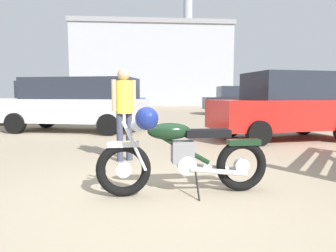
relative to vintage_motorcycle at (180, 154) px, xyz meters
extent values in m
plane|color=gray|center=(-0.17, -0.11, -0.49)|extent=(80.00, 80.00, 0.00)
torus|color=black|center=(-0.66, -0.04, -0.17)|extent=(0.65, 0.18, 0.64)
cylinder|color=silver|center=(-0.66, -0.04, -0.17)|extent=(0.19, 0.10, 0.18)
torus|color=black|center=(0.77, 0.11, -0.17)|extent=(0.65, 0.18, 0.64)
cylinder|color=silver|center=(0.77, 0.11, -0.17)|extent=(0.19, 0.10, 0.18)
cube|color=silver|center=(-0.66, -0.04, 0.13)|extent=(0.37, 0.17, 0.06)
cube|color=black|center=(0.79, 0.11, 0.12)|extent=(0.41, 0.17, 0.07)
cylinder|color=silver|center=(-0.53, -0.11, 0.11)|extent=(0.29, 0.07, 0.58)
cylinder|color=silver|center=(-0.55, 0.04, 0.11)|extent=(0.29, 0.07, 0.58)
sphere|color=silver|center=(-0.49, -0.03, 0.35)|extent=(0.17, 0.17, 0.17)
cylinder|color=silver|center=(-0.41, -0.02, 0.42)|extent=(0.09, 0.62, 0.03)
sphere|color=navy|center=(-0.38, -0.32, 0.44)|extent=(0.25, 0.25, 0.25)
cylinder|color=black|center=(-0.01, 0.02, 0.09)|extent=(0.76, 0.14, 0.47)
ellipsoid|color=black|center=(-0.13, 0.01, 0.27)|extent=(0.54, 0.27, 0.20)
cube|color=black|center=(0.33, 0.06, 0.24)|extent=(0.56, 0.26, 0.09)
cube|color=slate|center=(0.03, 0.03, 0.02)|extent=(0.28, 0.21, 0.26)
cylinder|color=silver|center=(0.07, 0.03, -0.13)|extent=(0.24, 0.22, 0.22)
cylinder|color=silver|center=(0.46, -0.03, -0.21)|extent=(0.70, 0.13, 0.14)
cylinder|color=silver|center=(0.44, 0.17, -0.21)|extent=(0.70, 0.13, 0.14)
cylinder|color=black|center=(0.19, -0.13, -0.33)|extent=(0.04, 0.24, 0.33)
cylinder|color=#383D51|center=(-0.94, 1.87, -0.06)|extent=(0.12, 0.12, 0.86)
cylinder|color=#383D51|center=(-0.78, 1.95, -0.06)|extent=(0.12, 0.12, 0.86)
cylinder|color=gold|center=(-0.86, 1.91, 0.66)|extent=(0.30, 0.30, 0.58)
cylinder|color=tan|center=(-1.02, 1.82, 0.69)|extent=(0.08, 0.08, 0.55)
cylinder|color=tan|center=(-0.69, 2.00, 0.69)|extent=(0.08, 0.08, 0.55)
sphere|color=tan|center=(-0.86, 1.91, 1.06)|extent=(0.22, 0.22, 0.22)
cylinder|color=black|center=(2.11, 3.40, -0.19)|extent=(0.62, 0.30, 0.60)
cylinder|color=black|center=(1.82, 5.02, -0.19)|extent=(0.62, 0.30, 0.60)
cylinder|color=black|center=(4.18, 5.45, -0.19)|extent=(0.62, 0.30, 0.60)
cube|color=red|center=(3.14, 4.43, 0.19)|extent=(4.13, 2.32, 0.76)
cube|color=#232833|center=(3.39, 4.47, 0.93)|extent=(2.64, 1.93, 0.72)
cylinder|color=black|center=(-6.39, 9.17, -0.19)|extent=(0.60, 0.19, 0.60)
cylinder|color=black|center=(-6.38, 10.81, -0.19)|extent=(0.60, 0.19, 0.60)
cylinder|color=black|center=(-3.99, 9.17, -0.19)|extent=(0.60, 0.19, 0.60)
cylinder|color=black|center=(-3.98, 10.81, -0.19)|extent=(0.60, 0.19, 0.60)
cube|color=beige|center=(-5.18, 9.99, 0.19)|extent=(3.90, 1.65, 0.76)
cube|color=#232833|center=(-4.93, 9.99, 0.93)|extent=(2.40, 1.52, 0.72)
cylinder|color=black|center=(3.55, 14.36, -0.17)|extent=(0.64, 0.21, 0.64)
cylinder|color=black|center=(3.56, 16.12, -0.17)|extent=(0.64, 0.21, 0.64)
cylinder|color=black|center=(6.55, 14.35, -0.17)|extent=(0.64, 0.21, 0.64)
cylinder|color=black|center=(6.56, 16.11, -0.17)|extent=(0.64, 0.21, 0.64)
cube|color=black|center=(5.06, 15.24, 0.20)|extent=(4.71, 1.78, 0.74)
cube|color=#232833|center=(5.36, 15.23, 0.91)|extent=(3.51, 1.62, 0.68)
cylinder|color=black|center=(-4.65, 5.97, -0.17)|extent=(0.67, 0.33, 0.64)
cylinder|color=black|center=(-4.31, 7.69, -0.17)|extent=(0.67, 0.33, 0.64)
cylinder|color=black|center=(-1.70, 5.39, -0.17)|extent=(0.67, 0.33, 0.64)
cylinder|color=black|center=(-1.37, 7.12, -0.17)|extent=(0.67, 0.33, 0.64)
cube|color=silver|center=(-3.01, 6.54, 0.20)|extent=(4.95, 2.62, 0.74)
cube|color=#232833|center=(-2.71, 6.49, 0.91)|extent=(3.74, 2.24, 0.68)
cylinder|color=black|center=(-4.44, 16.10, -0.18)|extent=(0.63, 0.23, 0.62)
cylinder|color=black|center=(-4.51, 17.82, -0.18)|extent=(0.63, 0.23, 0.62)
cylinder|color=black|center=(-1.74, 16.22, -0.18)|extent=(0.63, 0.23, 0.62)
cylinder|color=black|center=(-1.82, 17.94, -0.18)|extent=(0.63, 0.23, 0.62)
cube|color=#2D4784|center=(-3.13, 17.02, 0.18)|extent=(4.27, 1.91, 0.72)
cube|color=#232833|center=(-3.13, 17.02, 0.86)|extent=(2.07, 1.65, 0.64)
cube|color=#9EA0A8|center=(-0.81, 34.55, 3.98)|extent=(18.26, 10.25, 8.94)
cube|color=gray|center=(-0.81, 34.55, 8.70)|extent=(18.57, 10.56, 0.50)
camera|label=1|loc=(-0.28, -3.52, 0.69)|focal=32.34mm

